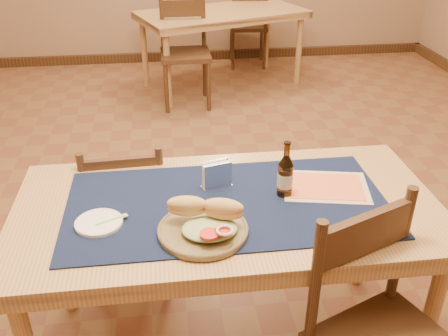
{
  "coord_description": "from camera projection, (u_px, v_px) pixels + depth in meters",
  "views": [
    {
      "loc": [
        -0.21,
        -2.35,
        1.79
      ],
      "look_at": [
        0.0,
        -0.7,
        0.85
      ],
      "focal_mm": 40.0,
      "sensor_mm": 36.0,
      "label": 1
    }
  ],
  "objects": [
    {
      "name": "main_table",
      "position": [
        227.0,
        222.0,
        1.92
      ],
      "size": [
        1.6,
        0.8,
        0.75
      ],
      "color": "tan",
      "rests_on": "ground"
    },
    {
      "name": "placemat",
      "position": [
        227.0,
        203.0,
        1.87
      ],
      "size": [
        1.2,
        0.6,
        0.01
      ],
      "primitive_type": "cube",
      "color": "#10193B",
      "rests_on": "main_table"
    },
    {
      "name": "baseboard",
      "position": [
        209.0,
        229.0,
        2.91
      ],
      "size": [
        6.0,
        7.0,
        0.1
      ],
      "color": "#422B17",
      "rests_on": "ground"
    },
    {
      "name": "back_table",
      "position": [
        222.0,
        20.0,
        4.87
      ],
      "size": [
        1.76,
        1.28,
        0.75
      ],
      "color": "tan",
      "rests_on": "ground"
    },
    {
      "name": "chair_main_far",
      "position": [
        128.0,
        212.0,
        2.4
      ],
      "size": [
        0.4,
        0.4,
        0.83
      ],
      "color": "#422B17",
      "rests_on": "ground"
    },
    {
      "name": "chair_back_near",
      "position": [
        185.0,
        51.0,
        4.53
      ],
      "size": [
        0.44,
        0.44,
        0.96
      ],
      "color": "#422B17",
      "rests_on": "ground"
    },
    {
      "name": "chair_back_far",
      "position": [
        248.0,
        25.0,
        5.53
      ],
      "size": [
        0.45,
        0.45,
        0.89
      ],
      "color": "#422B17",
      "rests_on": "ground"
    },
    {
      "name": "sandwich_plate",
      "position": [
        205.0,
        225.0,
        1.7
      ],
      "size": [
        0.31,
        0.31,
        0.12
      ],
      "color": "brown",
      "rests_on": "placemat"
    },
    {
      "name": "side_plate",
      "position": [
        99.0,
        222.0,
        1.75
      ],
      "size": [
        0.17,
        0.17,
        0.01
      ],
      "color": "white",
      "rests_on": "placemat"
    },
    {
      "name": "fork",
      "position": [
        114.0,
        219.0,
        1.76
      ],
      "size": [
        0.11,
        0.06,
        0.0
      ],
      "color": "#86DB78",
      "rests_on": "side_plate"
    },
    {
      "name": "beer_bottle",
      "position": [
        285.0,
        176.0,
        1.88
      ],
      "size": [
        0.06,
        0.06,
        0.22
      ],
      "color": "#40250B",
      "rests_on": "placemat"
    },
    {
      "name": "napkin_holder",
      "position": [
        217.0,
        175.0,
        1.95
      ],
      "size": [
        0.13,
        0.07,
        0.11
      ],
      "color": "silver",
      "rests_on": "placemat"
    },
    {
      "name": "menu_card",
      "position": [
        326.0,
        187.0,
        1.97
      ],
      "size": [
        0.37,
        0.3,
        0.01
      ],
      "color": "beige",
      "rests_on": "placemat"
    }
  ]
}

